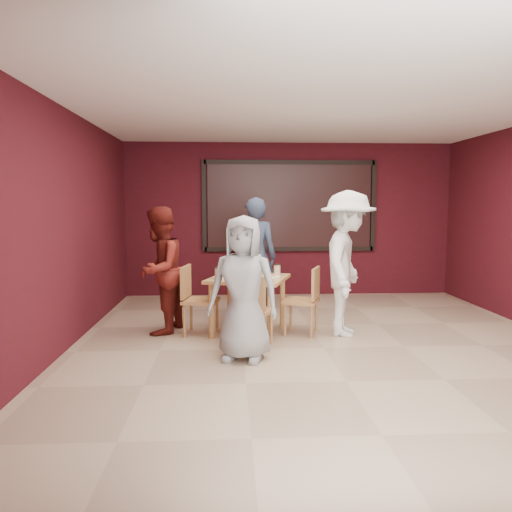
{
  "coord_description": "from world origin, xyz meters",
  "views": [
    {
      "loc": [
        -1.11,
        -5.68,
        1.69
      ],
      "look_at": [
        -0.76,
        0.72,
        1.02
      ],
      "focal_mm": 35.0,
      "sensor_mm": 36.0,
      "label": 1
    }
  ],
  "objects": [
    {
      "name": "chair_back",
      "position": [
        -0.85,
        1.53,
        0.49
      ],
      "size": [
        0.45,
        0.45,
        0.87
      ],
      "color": "#B68646",
      "rests_on": "floor"
    },
    {
      "name": "diner_back",
      "position": [
        -0.72,
        1.78,
        0.89
      ],
      "size": [
        0.7,
        0.5,
        1.79
      ],
      "primitive_type": "imported",
      "rotation": [
        0.0,
        0.0,
        3.02
      ],
      "color": "#2C374F",
      "rests_on": "floor"
    },
    {
      "name": "chair_right",
      "position": [
        -0.11,
        0.62,
        0.5
      ],
      "size": [
        0.54,
        0.54,
        0.88
      ],
      "color": "#B68646",
      "rests_on": "floor"
    },
    {
      "name": "diner_left",
      "position": [
        -2.02,
        0.81,
        0.83
      ],
      "size": [
        0.82,
        0.94,
        1.66
      ],
      "primitive_type": "imported",
      "rotation": [
        0.0,
        0.0,
        -1.84
      ],
      "color": "#601812",
      "rests_on": "floor"
    },
    {
      "name": "window_blinds",
      "position": [
        0.0,
        3.45,
        1.65
      ],
      "size": [
        3.0,
        0.02,
        1.5
      ],
      "primitive_type": "cube",
      "color": "black"
    },
    {
      "name": "diner_right",
      "position": [
        0.4,
        0.58,
        0.93
      ],
      "size": [
        1.04,
        1.36,
        1.86
      ],
      "primitive_type": "imported",
      "rotation": [
        0.0,
        0.0,
        1.24
      ],
      "color": "white",
      "rests_on": "floor"
    },
    {
      "name": "dining_table",
      "position": [
        -0.86,
        0.72,
        0.65
      ],
      "size": [
        1.18,
        1.18,
        0.89
      ],
      "color": "tan",
      "rests_on": "floor"
    },
    {
      "name": "chair_front",
      "position": [
        -0.86,
        0.03,
        0.49
      ],
      "size": [
        0.55,
        0.55,
        0.87
      ],
      "color": "#B68646",
      "rests_on": "floor"
    },
    {
      "name": "chair_left",
      "position": [
        -1.56,
        0.7,
        0.51
      ],
      "size": [
        0.5,
        0.5,
        0.9
      ],
      "color": "#B68646",
      "rests_on": "floor"
    },
    {
      "name": "floor",
      "position": [
        0.0,
        0.0,
        0.0
      ],
      "size": [
        7.0,
        7.0,
        0.0
      ],
      "primitive_type": "plane",
      "color": "tan",
      "rests_on": "ground"
    },
    {
      "name": "diner_front",
      "position": [
        -0.96,
        -0.39,
        0.79
      ],
      "size": [
        0.88,
        0.7,
        1.57
      ],
      "primitive_type": "imported",
      "rotation": [
        0.0,
        0.0,
        -0.29
      ],
      "color": "#959595",
      "rests_on": "floor"
    }
  ]
}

